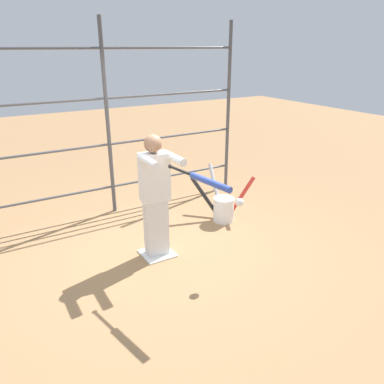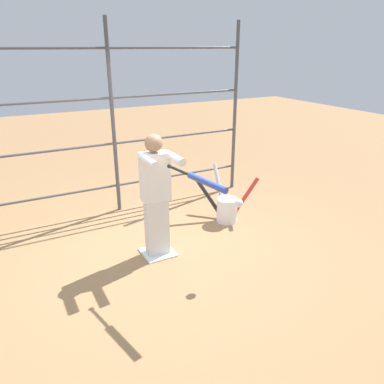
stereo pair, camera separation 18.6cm
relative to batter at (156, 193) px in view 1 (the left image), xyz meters
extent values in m
plane|color=#9E754C|center=(0.00, -0.02, -0.85)|extent=(24.00, 24.00, 0.00)
cube|color=white|center=(0.00, -0.02, -0.84)|extent=(0.40, 0.40, 0.02)
cylinder|color=#4C4C51|center=(-2.23, -1.62, 0.61)|extent=(0.06, 0.06, 2.93)
cylinder|color=#4C4C51|center=(0.00, -1.62, 0.61)|extent=(0.06, 0.06, 2.93)
cylinder|color=#4C4C51|center=(0.00, -1.62, -0.43)|extent=(4.46, 0.04, 0.04)
cylinder|color=#4C4C51|center=(0.00, -1.62, 0.26)|extent=(4.46, 0.04, 0.04)
cylinder|color=#4C4C51|center=(0.00, -1.62, 0.95)|extent=(4.46, 0.04, 0.04)
cylinder|color=#4C4C51|center=(0.00, -1.62, 1.65)|extent=(4.46, 0.04, 0.04)
cube|color=silver|center=(0.00, -0.02, -0.47)|extent=(0.30, 0.21, 0.76)
cube|color=white|center=(0.00, -0.02, 0.21)|extent=(0.37, 0.24, 0.60)
sphere|color=#9E7051|center=(0.00, -0.02, 0.62)|extent=(0.22, 0.22, 0.22)
cylinder|color=white|center=(-0.16, 0.21, 0.48)|extent=(0.09, 0.42, 0.09)
cylinder|color=white|center=(0.16, 0.18, 0.48)|extent=(0.09, 0.42, 0.09)
sphere|color=black|center=(0.00, 0.41, 0.46)|extent=(0.05, 0.05, 0.05)
cylinder|color=black|center=(-0.04, 0.58, 0.45)|extent=(0.10, 0.35, 0.04)
cylinder|color=#334CB2|center=(-0.12, 1.01, 0.44)|extent=(0.17, 0.53, 0.08)
sphere|color=white|center=(-0.67, 0.80, 0.03)|extent=(0.10, 0.10, 0.10)
cylinder|color=white|center=(-1.32, -0.39, -0.67)|extent=(0.31, 0.31, 0.37)
torus|color=white|center=(-1.32, -0.39, -0.48)|extent=(0.33, 0.33, 0.01)
cylinder|color=#B2B2B7|center=(-1.40, -0.74, -0.47)|extent=(0.20, 0.62, 0.72)
cylinder|color=black|center=(-1.13, -0.62, -0.51)|extent=(0.37, 0.43, 0.64)
cylinder|color=red|center=(-1.56, -0.31, -0.49)|extent=(0.44, 0.20, 0.67)
camera|label=1|loc=(1.78, 3.86, 1.68)|focal=35.00mm
camera|label=2|loc=(1.62, 3.96, 1.68)|focal=35.00mm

